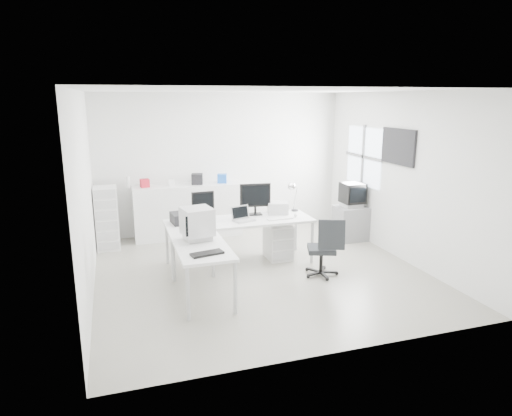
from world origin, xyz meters
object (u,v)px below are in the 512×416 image
object	(u,v)px
laptop	(244,214)
office_chair	(322,246)
laser_printer	(278,208)
tv_cabinet	(351,223)
crt_tv	(352,195)
side_desk	(202,271)
drawer_pedestal	(278,241)
inkjet_printer	(187,218)
lcd_monitor_large	(255,199)
sideboard	(188,211)
filing_cabinet	(107,218)
main_desk	(240,242)
crt_monitor	(197,223)
lcd_monitor_small	(203,205)

from	to	relation	value
laptop	office_chair	world-z (taller)	laptop
laser_printer	tv_cabinet	size ratio (longest dim) A/B	0.52
laptop	office_chair	distance (m)	1.34
tv_cabinet	crt_tv	distance (m)	0.55
side_desk	drawer_pedestal	distance (m)	1.93
inkjet_printer	lcd_monitor_large	world-z (taller)	lcd_monitor_large
lcd_monitor_large	sideboard	size ratio (longest dim) A/B	0.26
inkjet_printer	filing_cabinet	size ratio (longest dim) A/B	0.41
tv_cabinet	office_chair	bearing A→B (deg)	-132.08
laser_printer	tv_cabinet	world-z (taller)	laser_printer
drawer_pedestal	side_desk	bearing A→B (deg)	-143.43
main_desk	office_chair	size ratio (longest dim) A/B	2.56
laptop	filing_cabinet	world-z (taller)	filing_cabinet
crt_monitor	crt_tv	xyz separation A→B (m)	(3.27, 1.46, -0.11)
laser_printer	sideboard	xyz separation A→B (m)	(-1.31, 1.55, -0.32)
inkjet_printer	filing_cabinet	distance (m)	1.86
laptop	crt_monitor	size ratio (longest dim) A/B	0.78
laptop	sideboard	bearing A→B (deg)	90.85
lcd_monitor_small	lcd_monitor_large	bearing A→B (deg)	-2.76
side_desk	drawer_pedestal	size ratio (longest dim) A/B	2.33
lcd_monitor_large	laptop	xyz separation A→B (m)	(-0.30, -0.35, -0.15)
lcd_monitor_small	laptop	distance (m)	0.70
side_desk	laptop	distance (m)	1.43
crt_tv	lcd_monitor_large	bearing A→B (deg)	-169.99
side_desk	lcd_monitor_small	world-z (taller)	lcd_monitor_small
inkjet_printer	laser_printer	size ratio (longest dim) A/B	1.37
drawer_pedestal	crt_tv	size ratio (longest dim) A/B	1.20
laptop	sideboard	size ratio (longest dim) A/B	0.18
crt_monitor	office_chair	world-z (taller)	crt_monitor
lcd_monitor_large	laptop	bearing A→B (deg)	-124.96
main_desk	laptop	size ratio (longest dim) A/B	6.35
inkjet_printer	office_chair	distance (m)	2.18
side_desk	drawer_pedestal	xyz separation A→B (m)	(1.55, 1.15, -0.08)
office_chair	side_desk	bearing A→B (deg)	-153.52
laptop	tv_cabinet	bearing A→B (deg)	-0.47
drawer_pedestal	inkjet_printer	xyz separation A→B (m)	(-1.55, 0.05, 0.53)
office_chair	sideboard	size ratio (longest dim) A/B	0.45
main_desk	inkjet_printer	xyz separation A→B (m)	(-0.85, 0.10, 0.46)
tv_cabinet	crt_tv	size ratio (longest dim) A/B	1.31
office_chair	tv_cabinet	xyz separation A→B (m)	(1.35, 1.50, -0.14)
office_chair	sideboard	bearing A→B (deg)	141.54
crt_monitor	tv_cabinet	xyz separation A→B (m)	(3.27, 1.46, -0.66)
drawer_pedestal	filing_cabinet	bearing A→B (deg)	152.92
lcd_monitor_small	office_chair	xyz separation A→B (m)	(1.61, -1.13, -0.52)
tv_cabinet	crt_tv	xyz separation A→B (m)	(0.00, 0.00, 0.55)
laser_printer	crt_monitor	bearing A→B (deg)	-131.13
side_desk	crt_monitor	bearing A→B (deg)	90.00
tv_cabinet	drawer_pedestal	bearing A→B (deg)	-161.79
side_desk	lcd_monitor_large	world-z (taller)	lcd_monitor_large
side_desk	inkjet_printer	world-z (taller)	inkjet_printer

